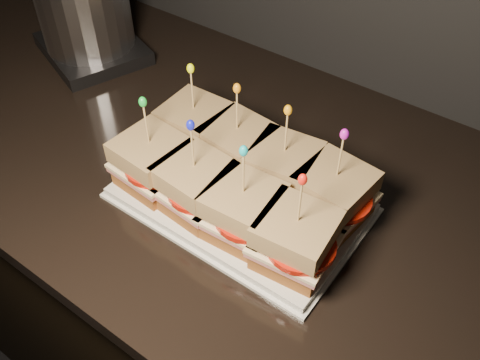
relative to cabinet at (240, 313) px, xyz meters
The scene contains 61 objects.
cabinet is the anchor object (origin of this frame).
granite_slab 0.45m from the cabinet, 90.00° to the right, with size 2.34×0.70×0.03m, color black.
platter 0.49m from the cabinet, 54.13° to the right, with size 0.37×0.23×0.02m, color silver.
platter_rim 0.48m from the cabinet, 54.13° to the right, with size 0.39×0.24×0.01m, color silver.
sandwich_0_bread_bot 0.51m from the cabinet, 168.40° to the right, with size 0.10×0.10×0.03m, color brown.
sandwich_0_ham 0.53m from the cabinet, 168.40° to the right, with size 0.11×0.10×0.01m, color #C9625C.
sandwich_0_cheese 0.53m from the cabinet, 168.40° to the right, with size 0.11×0.10×0.01m, color #FFE6AC.
sandwich_0_tomato 0.54m from the cabinet, 161.97° to the right, with size 0.10×0.10×0.01m, color red.
sandwich_0_bread_top 0.56m from the cabinet, 168.40° to the right, with size 0.10×0.10×0.03m, color brown.
sandwich_0_pick 0.61m from the cabinet, 168.40° to the right, with size 0.00×0.00×0.09m, color tan.
sandwich_0_frill 0.65m from the cabinet, 168.40° to the right, with size 0.01×0.01×0.02m, color #EBF80A.
sandwich_1_bread_bot 0.50m from the cabinet, 69.85° to the right, with size 0.10×0.10×0.03m, color brown.
sandwich_1_ham 0.52m from the cabinet, 69.85° to the right, with size 0.11×0.10×0.01m, color #C9625C.
sandwich_1_cheese 0.53m from the cabinet, 69.85° to the right, with size 0.11×0.10×0.01m, color #FFE6AC.
sandwich_1_tomato 0.53m from the cabinet, 51.52° to the right, with size 0.10×0.10×0.01m, color red.
sandwich_1_bread_top 0.55m from the cabinet, 69.85° to the right, with size 0.10×0.10×0.03m, color brown.
sandwich_1_pick 0.60m from the cabinet, 69.85° to the right, with size 0.00×0.00×0.09m, color tan.
sandwich_1_frill 0.65m from the cabinet, 69.85° to the right, with size 0.01×0.01×0.02m, color orange.
sandwich_2_bread_bot 0.51m from the cabinet, 10.11° to the right, with size 0.10×0.10×0.03m, color brown.
sandwich_2_ham 0.53m from the cabinet, 10.11° to the right, with size 0.11×0.10×0.01m, color #C9625C.
sandwich_2_cheese 0.53m from the cabinet, 10.11° to the right, with size 0.11×0.10×0.01m, color #FFE6AC.
sandwich_2_tomato 0.54m from the cabinet, 12.11° to the right, with size 0.10×0.10×0.01m, color red.
sandwich_2_bread_top 0.56m from the cabinet, 10.11° to the right, with size 0.10×0.10×0.03m, color brown.
sandwich_2_pick 0.61m from the cabinet, 10.11° to the right, with size 0.00×0.00×0.09m, color tan.
sandwich_2_frill 0.65m from the cabinet, 10.11° to the right, with size 0.01×0.01×0.02m, color orange.
sandwich_3_bread_bot 0.53m from the cabinet, ahead, with size 0.10×0.10×0.03m, color brown.
sandwich_3_ham 0.55m from the cabinet, ahead, with size 0.11×0.10×0.01m, color #C9625C.
sandwich_3_cheese 0.56m from the cabinet, ahead, with size 0.11×0.10×0.01m, color #FFE6AC.
sandwich_3_tomato 0.57m from the cabinet, ahead, with size 0.10×0.10×0.01m, color red.
sandwich_3_bread_top 0.58m from the cabinet, ahead, with size 0.10×0.10×0.03m, color brown.
sandwich_3_pick 0.63m from the cabinet, ahead, with size 0.00×0.00×0.09m, color tan.
sandwich_3_frill 0.67m from the cabinet, ahead, with size 0.01×0.01×0.02m, color #CC18C6.
sandwich_4_bread_bot 0.52m from the cabinet, 123.86° to the right, with size 0.10×0.10×0.03m, color brown.
sandwich_4_ham 0.54m from the cabinet, 123.86° to the right, with size 0.11×0.10×0.01m, color #C9625C.
sandwich_4_cheese 0.55m from the cabinet, 123.86° to the right, with size 0.11×0.10×0.01m, color #FFE6AC.
sandwich_4_tomato 0.55m from the cabinet, 118.66° to the right, with size 0.10×0.10×0.01m, color red.
sandwich_4_bread_top 0.57m from the cabinet, 123.86° to the right, with size 0.10×0.10×0.03m, color brown.
sandwich_4_pick 0.62m from the cabinet, 123.86° to the right, with size 0.00×0.00×0.09m, color tan.
sandwich_4_frill 0.66m from the cabinet, 123.86° to the right, with size 0.01×0.01×0.02m, color green.
sandwich_5_bread_bot 0.52m from the cabinet, 87.11° to the right, with size 0.10×0.10×0.03m, color brown.
sandwich_5_ham 0.53m from the cabinet, 87.11° to the right, with size 0.11×0.10×0.01m, color #C9625C.
sandwich_5_cheese 0.54m from the cabinet, 87.11° to the right, with size 0.11×0.10×0.01m, color #FFE6AC.
sandwich_5_tomato 0.55m from the cabinet, 81.95° to the right, with size 0.10×0.10×0.01m, color red.
sandwich_5_bread_top 0.57m from the cabinet, 87.11° to the right, with size 0.10×0.10×0.03m, color brown.
sandwich_5_pick 0.61m from the cabinet, 87.11° to the right, with size 0.00×0.00×0.09m, color tan.
sandwich_5_frill 0.66m from the cabinet, 87.11° to the right, with size 0.01×0.01×0.02m, color #1218CD.
sandwich_6_bread_bot 0.52m from the cabinet, 52.33° to the right, with size 0.10×0.10×0.03m, color brown.
sandwich_6_ham 0.54m from the cabinet, 52.33° to the right, with size 0.11×0.10×0.01m, color #C9625C.
sandwich_6_cheese 0.55m from the cabinet, 52.33° to the right, with size 0.11×0.10×0.01m, color #FFE6AC.
sandwich_6_tomato 0.56m from the cabinet, 50.33° to the right, with size 0.10×0.10×0.01m, color red.
sandwich_6_bread_top 0.58m from the cabinet, 52.33° to the right, with size 0.10×0.10×0.03m, color brown.
sandwich_6_pick 0.62m from the cabinet, 52.33° to the right, with size 0.00×0.00×0.09m, color tan.
sandwich_6_frill 0.66m from the cabinet, 52.33° to the right, with size 0.01×0.01×0.02m, color #14ADB8.
sandwich_7_bread_bot 0.55m from the cabinet, 33.80° to the right, with size 0.10×0.10×0.03m, color brown.
sandwich_7_ham 0.56m from the cabinet, 33.80° to the right, with size 0.11×0.10×0.01m, color #C9625C.
sandwich_7_cheese 0.57m from the cabinet, 33.80° to the right, with size 0.11×0.10×0.01m, color #FFE6AC.
sandwich_7_tomato 0.58m from the cabinet, 33.39° to the right, with size 0.10×0.10×0.01m, color red.
sandwich_7_bread_top 0.60m from the cabinet, 33.80° to the right, with size 0.10×0.10×0.03m, color brown.
sandwich_7_pick 0.64m from the cabinet, 33.80° to the right, with size 0.00×0.00×0.09m, color tan.
sandwich_7_frill 0.68m from the cabinet, 33.80° to the right, with size 0.01×0.01×0.02m, color red.
appliance_base 0.69m from the cabinet, 167.75° to the left, with size 0.22×0.19×0.03m, color #262628.
Camera 1 is at (-0.01, 1.12, 1.54)m, focal length 40.00 mm.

